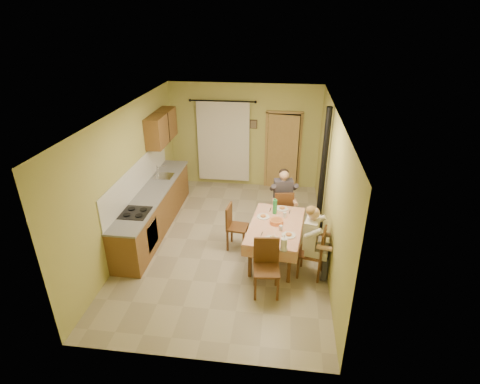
# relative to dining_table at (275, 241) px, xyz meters

# --- Properties ---
(floor) EXTENTS (4.00, 6.00, 0.01)m
(floor) POSITION_rel_dining_table_xyz_m (-1.01, 0.44, -0.38)
(floor) COLOR tan
(floor) RESTS_ON ground
(room_shell) EXTENTS (4.04, 6.04, 2.82)m
(room_shell) POSITION_rel_dining_table_xyz_m (-1.01, 0.44, 1.44)
(room_shell) COLOR tan
(room_shell) RESTS_ON ground
(kitchen_run) EXTENTS (0.64, 3.64, 1.56)m
(kitchen_run) POSITION_rel_dining_table_xyz_m (-2.71, 0.84, 0.10)
(kitchen_run) COLOR brown
(kitchen_run) RESTS_ON ground
(upper_cabinets) EXTENTS (0.35, 1.40, 0.70)m
(upper_cabinets) POSITION_rel_dining_table_xyz_m (-2.83, 2.14, 1.57)
(upper_cabinets) COLOR brown
(upper_cabinets) RESTS_ON room_shell
(curtain) EXTENTS (1.70, 0.07, 2.22)m
(curtain) POSITION_rel_dining_table_xyz_m (-1.56, 3.34, 0.88)
(curtain) COLOR black
(curtain) RESTS_ON ground
(doorway) EXTENTS (0.96, 0.20, 2.15)m
(doorway) POSITION_rel_dining_table_xyz_m (0.04, 3.38, 0.67)
(doorway) COLOR black
(doorway) RESTS_ON ground
(dining_table) EXTENTS (1.15, 1.73, 0.76)m
(dining_table) POSITION_rel_dining_table_xyz_m (0.00, 0.00, 0.00)
(dining_table) COLOR tan
(dining_table) RESTS_ON ground
(tableware) EXTENTS (0.75, 1.65, 0.33)m
(tableware) POSITION_rel_dining_table_xyz_m (0.02, -0.09, 0.43)
(tableware) COLOR white
(tableware) RESTS_ON dining_table
(chair_far) EXTENTS (0.47, 0.47, 0.97)m
(chair_far) POSITION_rel_dining_table_xyz_m (0.11, 1.13, -0.09)
(chair_far) COLOR #583318
(chair_far) RESTS_ON ground
(chair_near) EXTENTS (0.48, 0.48, 1.00)m
(chair_near) POSITION_rel_dining_table_xyz_m (-0.11, -1.03, -0.09)
(chair_near) COLOR #583318
(chair_near) RESTS_ON ground
(chair_right) EXTENTS (0.51, 0.51, 0.99)m
(chair_right) POSITION_rel_dining_table_xyz_m (0.68, -0.45, -0.09)
(chair_right) COLOR #583318
(chair_right) RESTS_ON ground
(chair_left) EXTENTS (0.44, 0.44, 0.95)m
(chair_left) POSITION_rel_dining_table_xyz_m (-0.79, 0.28, -0.09)
(chair_left) COLOR #583318
(chair_left) RESTS_ON ground
(man_far) EXTENTS (0.62, 0.52, 1.39)m
(man_far) POSITION_rel_dining_table_xyz_m (0.11, 1.15, 0.50)
(man_far) COLOR #38333D
(man_far) RESTS_ON chair_far
(man_right) EXTENTS (0.54, 0.63, 1.39)m
(man_right) POSITION_rel_dining_table_xyz_m (0.67, -0.44, 0.50)
(man_right) COLOR beige
(man_right) RESTS_ON chair_right
(stove_flue) EXTENTS (0.24, 0.24, 2.80)m
(stove_flue) POSITION_rel_dining_table_xyz_m (0.89, 1.04, 0.64)
(stove_flue) COLOR black
(stove_flue) RESTS_ON ground
(picture_back) EXTENTS (0.19, 0.03, 0.23)m
(picture_back) POSITION_rel_dining_table_xyz_m (-0.76, 3.41, 1.37)
(picture_back) COLOR black
(picture_back) RESTS_ON room_shell
(picture_right) EXTENTS (0.03, 0.31, 0.21)m
(picture_right) POSITION_rel_dining_table_xyz_m (0.96, 1.64, 1.47)
(picture_right) COLOR brown
(picture_right) RESTS_ON room_shell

